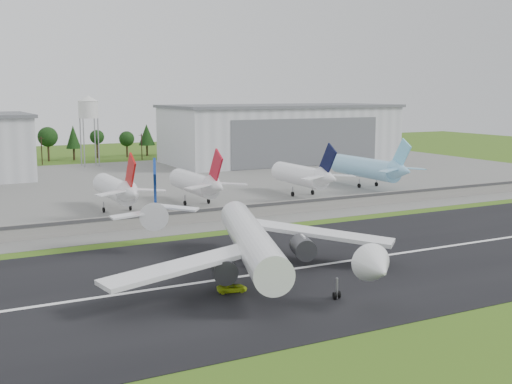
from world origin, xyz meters
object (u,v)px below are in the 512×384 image
main_airliner (253,248)px  parked_jet_red_b (199,184)px  parked_jet_navy (305,176)px  parked_jet_skyblue (371,168)px  parked_jet_red_a (118,189)px  ground_vehicle (232,288)px

main_airliner → parked_jet_red_b: bearing=-86.2°
parked_jet_navy → parked_jet_skyblue: size_ratio=0.84×
main_airliner → parked_jet_red_a: (-4.45, 66.96, 1.21)m
parked_jet_red_a → parked_jet_navy: 56.34m
main_airliner → parked_jet_red_a: size_ratio=1.84×
parked_jet_red_b → parked_jet_skyblue: 62.24m
ground_vehicle → parked_jet_red_b: (24.69, 73.41, 5.39)m
parked_jet_navy → parked_jet_skyblue: 28.39m
ground_vehicle → parked_jet_skyblue: parked_jet_skyblue is taller
main_airliner → parked_jet_red_b: main_airliner is taller
ground_vehicle → parked_jet_red_a: 73.63m
parked_jet_skyblue → ground_vehicle: bearing=-137.9°
parked_jet_red_a → main_airliner: bearing=-86.2°
main_airliner → ground_vehicle: (-6.91, -6.43, -4.14)m
ground_vehicle → parked_jet_red_b: bearing=-6.5°
main_airliner → parked_jet_navy: (51.89, 66.99, 1.41)m
parked_jet_red_a → parked_jet_skyblue: (84.27, 5.06, 0.39)m
main_airliner → parked_jet_red_b: size_ratio=1.84×
main_airliner → parked_jet_navy: main_airliner is taller
ground_vehicle → parked_jet_skyblue: bearing=-35.8°
parked_jet_red_b → parked_jet_red_a: bearing=-180.0°
parked_jet_red_a → parked_jet_red_b: size_ratio=1.00×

